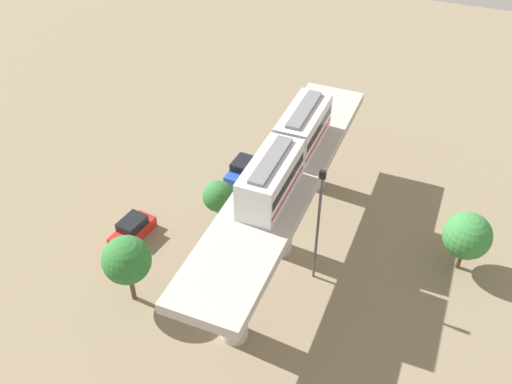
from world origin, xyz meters
The scene contains 9 objects.
ground_plane centered at (0.00, 0.00, 0.00)m, with size 120.00×120.00×0.00m, color #84755B.
viaduct centered at (0.00, 0.00, 5.78)m, with size 5.20×28.00×7.68m.
train centered at (0.00, 0.93, 9.21)m, with size 2.64×13.55×3.24m.
parked_car_blue centered at (-6.72, 7.83, 0.74)m, with size 2.03×4.29×1.76m.
parked_car_red centered at (-11.90, -3.20, 0.74)m, with size 2.35×4.40×1.76m.
tree_near_viaduct centered at (13.64, 3.51, 3.40)m, with size 3.66×3.66×5.25m.
tree_mid_lot centered at (-5.48, 0.21, 3.74)m, with size 2.59×2.59×5.09m.
tree_far_corner centered at (-8.31, -8.88, 4.05)m, with size 3.53×3.53×5.84m.
signal_post centered at (3.40, -1.73, 5.66)m, with size 0.44×0.28×10.28m.
Camera 1 is at (10.62, -31.04, 33.09)m, focal length 39.80 mm.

